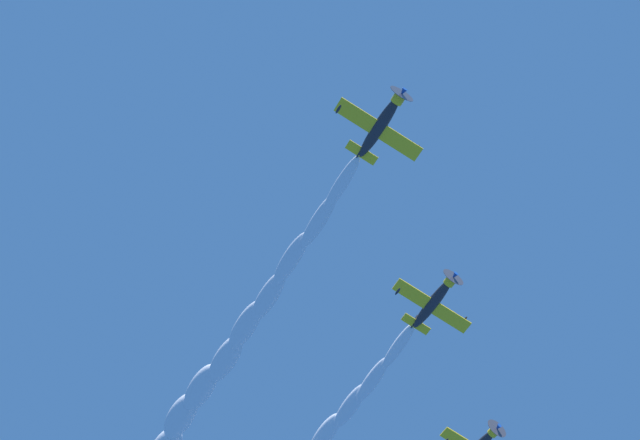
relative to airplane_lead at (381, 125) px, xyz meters
name	(u,v)px	position (x,y,z in m)	size (l,w,h in m)	color
airplane_lead	(381,125)	(0.00, 0.00, 0.00)	(8.09, 8.84, 3.40)	#232328
airplane_left_wingman	(434,302)	(19.67, -7.81, 1.06)	(8.12, 8.85, 3.10)	#232328
smoke_trail_lead	(216,370)	(31.25, 15.88, 2.61)	(44.93, 24.15, 5.91)	white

